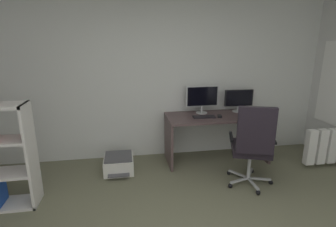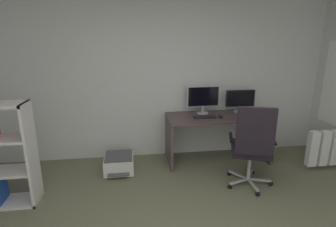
{
  "view_description": "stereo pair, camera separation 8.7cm",
  "coord_description": "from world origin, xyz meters",
  "px_view_note": "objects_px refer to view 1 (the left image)",
  "views": [
    {
      "loc": [
        -0.52,
        -1.62,
        1.87
      ],
      "look_at": [
        0.06,
        1.85,
        0.9
      ],
      "focal_mm": 28.07,
      "sensor_mm": 36.0,
      "label": 1
    },
    {
      "loc": [
        -0.43,
        -1.64,
        1.87
      ],
      "look_at": [
        0.06,
        1.85,
        0.9
      ],
      "focal_mm": 28.07,
      "sensor_mm": 36.0,
      "label": 2
    }
  ],
  "objects_px": {
    "monitor_main": "(202,97)",
    "keyboard": "(204,117)",
    "office_chair": "(252,143)",
    "printer": "(119,164)",
    "desk": "(217,127)",
    "computer_mouse": "(220,116)",
    "monitor_secondary": "(239,99)"
  },
  "relations": [
    {
      "from": "monitor_main",
      "to": "keyboard",
      "type": "xyz_separation_m",
      "value": [
        -0.03,
        -0.25,
        -0.25
      ]
    },
    {
      "from": "office_chair",
      "to": "printer",
      "type": "relative_size",
      "value": 2.15
    },
    {
      "from": "desk",
      "to": "printer",
      "type": "xyz_separation_m",
      "value": [
        -1.55,
        -0.16,
        -0.43
      ]
    },
    {
      "from": "computer_mouse",
      "to": "printer",
      "type": "distance_m",
      "value": 1.68
    },
    {
      "from": "monitor_main",
      "to": "printer",
      "type": "bearing_deg",
      "value": -166.19
    },
    {
      "from": "monitor_main",
      "to": "monitor_secondary",
      "type": "relative_size",
      "value": 1.11
    },
    {
      "from": "monitor_main",
      "to": "monitor_secondary",
      "type": "xyz_separation_m",
      "value": [
        0.62,
        0.0,
        -0.05
      ]
    },
    {
      "from": "monitor_main",
      "to": "office_chair",
      "type": "bearing_deg",
      "value": -71.04
    },
    {
      "from": "keyboard",
      "to": "computer_mouse",
      "type": "height_order",
      "value": "computer_mouse"
    },
    {
      "from": "monitor_secondary",
      "to": "computer_mouse",
      "type": "distance_m",
      "value": 0.54
    },
    {
      "from": "monitor_secondary",
      "to": "office_chair",
      "type": "height_order",
      "value": "office_chair"
    },
    {
      "from": "desk",
      "to": "printer",
      "type": "distance_m",
      "value": 1.62
    },
    {
      "from": "desk",
      "to": "office_chair",
      "type": "distance_m",
      "value": 0.9
    },
    {
      "from": "computer_mouse",
      "to": "keyboard",
      "type": "bearing_deg",
      "value": -174.78
    },
    {
      "from": "monitor_secondary",
      "to": "monitor_main",
      "type": "bearing_deg",
      "value": -180.0
    },
    {
      "from": "monitor_secondary",
      "to": "printer",
      "type": "xyz_separation_m",
      "value": [
        -1.97,
        -0.33,
        -0.84
      ]
    },
    {
      "from": "monitor_secondary",
      "to": "printer",
      "type": "bearing_deg",
      "value": -170.46
    },
    {
      "from": "desk",
      "to": "monitor_secondary",
      "type": "xyz_separation_m",
      "value": [
        0.42,
        0.17,
        0.4
      ]
    },
    {
      "from": "printer",
      "to": "office_chair",
      "type": "bearing_deg",
      "value": -23.03
    },
    {
      "from": "office_chair",
      "to": "printer",
      "type": "distance_m",
      "value": 1.92
    },
    {
      "from": "monitor_secondary",
      "to": "keyboard",
      "type": "distance_m",
      "value": 0.73
    },
    {
      "from": "desk",
      "to": "computer_mouse",
      "type": "relative_size",
      "value": 15.89
    },
    {
      "from": "desk",
      "to": "keyboard",
      "type": "relative_size",
      "value": 4.67
    },
    {
      "from": "computer_mouse",
      "to": "printer",
      "type": "bearing_deg",
      "value": -165.82
    },
    {
      "from": "office_chair",
      "to": "printer",
      "type": "height_order",
      "value": "office_chair"
    },
    {
      "from": "desk",
      "to": "office_chair",
      "type": "relative_size",
      "value": 1.4
    },
    {
      "from": "computer_mouse",
      "to": "office_chair",
      "type": "bearing_deg",
      "value": -66.43
    },
    {
      "from": "office_chair",
      "to": "desk",
      "type": "bearing_deg",
      "value": 100.05
    },
    {
      "from": "monitor_main",
      "to": "monitor_secondary",
      "type": "bearing_deg",
      "value": 0.0
    },
    {
      "from": "keyboard",
      "to": "office_chair",
      "type": "bearing_deg",
      "value": -61.09
    },
    {
      "from": "office_chair",
      "to": "monitor_secondary",
      "type": "bearing_deg",
      "value": 76.24
    },
    {
      "from": "desk",
      "to": "office_chair",
      "type": "height_order",
      "value": "office_chair"
    }
  ]
}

